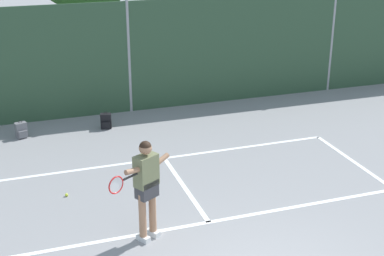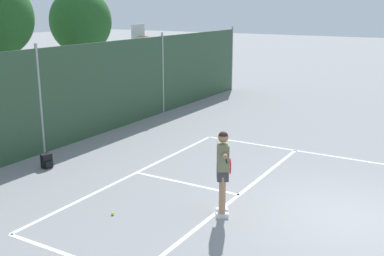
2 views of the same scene
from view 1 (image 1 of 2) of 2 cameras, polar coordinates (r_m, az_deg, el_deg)
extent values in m
cube|color=white|center=(12.93, -2.89, -3.13)|extent=(8.20, 0.10, 0.01)
cube|color=white|center=(10.38, 1.75, -9.71)|extent=(8.20, 0.10, 0.01)
cube|color=white|center=(11.61, -0.80, -6.12)|extent=(0.10, 2.97, 0.01)
cube|color=#2D4C33|center=(15.64, -6.53, 7.22)|extent=(26.00, 0.05, 3.15)
cylinder|color=#99999E|center=(15.62, -6.54, 7.48)|extent=(0.09, 0.09, 3.30)
cylinder|color=#99999E|center=(18.08, 14.25, 8.87)|extent=(0.09, 0.09, 3.30)
cylinder|color=#284CB2|center=(20.20, 13.38, 9.85)|extent=(0.12, 0.12, 3.05)
cylinder|color=brown|center=(23.98, -10.61, 10.43)|extent=(0.36, 0.36, 1.91)
cylinder|color=brown|center=(25.17, 1.19, 11.66)|extent=(0.36, 0.36, 2.24)
cylinder|color=brown|center=(27.58, 12.49, 11.68)|extent=(0.36, 0.36, 1.91)
cube|color=silver|center=(10.00, -4.04, -10.75)|extent=(0.23, 0.29, 0.10)
cube|color=silver|center=(9.87, -5.05, -11.29)|extent=(0.23, 0.29, 0.10)
cylinder|color=#A37556|center=(9.77, -4.11, -8.46)|extent=(0.13, 0.13, 0.82)
cylinder|color=#A37556|center=(9.63, -5.14, -8.98)|extent=(0.13, 0.13, 0.82)
cube|color=#38383D|center=(9.47, -4.70, -6.26)|extent=(0.43, 0.39, 0.32)
cube|color=#6B704C|center=(9.32, -4.77, -4.40)|extent=(0.47, 0.41, 0.56)
sphere|color=#A37556|center=(9.15, -4.85, -2.09)|extent=(0.22, 0.22, 0.22)
sphere|color=black|center=(9.14, -4.85, -1.98)|extent=(0.21, 0.21, 0.21)
cylinder|color=#A37556|center=(9.14, -5.58, -4.29)|extent=(0.53, 0.35, 0.17)
cylinder|color=#A37556|center=(9.47, -3.55, -3.59)|extent=(0.48, 0.33, 0.22)
cylinder|color=black|center=(9.02, -6.39, -5.02)|extent=(0.28, 0.18, 0.04)
torus|color=red|center=(8.79, -7.87, -5.86)|extent=(0.28, 0.17, 0.30)
cylinder|color=silver|center=(8.79, -7.87, -5.86)|extent=(0.23, 0.13, 0.26)
sphere|color=#CCE033|center=(11.52, -12.85, -6.76)|extent=(0.07, 0.07, 0.07)
cube|color=slate|center=(14.70, -17.26, -0.19)|extent=(0.32, 0.25, 0.40)
cube|color=slate|center=(14.62, -17.07, -0.63)|extent=(0.23, 0.12, 0.18)
torus|color=black|center=(14.62, -17.35, 0.61)|extent=(0.09, 0.04, 0.09)
cube|color=black|center=(14.83, -8.89, 0.74)|extent=(0.31, 0.24, 0.40)
cube|color=black|center=(14.75, -8.89, 0.28)|extent=(0.23, 0.11, 0.18)
torus|color=black|center=(14.76, -8.94, 1.54)|extent=(0.09, 0.04, 0.09)
camera|label=2|loc=(7.63, -74.96, -2.23)|focal=44.25mm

